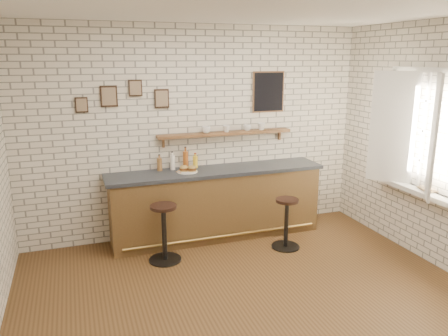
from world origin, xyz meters
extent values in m
plane|color=brown|center=(0.00, 0.00, 0.00)|extent=(5.00, 5.00, 0.00)
cube|color=brown|center=(0.19, 1.70, 0.48)|extent=(3.00, 0.58, 0.96)
cube|color=#2D333A|center=(0.19, 1.70, 0.98)|extent=(3.10, 0.62, 0.05)
cylinder|color=olive|center=(0.19, 1.38, 0.12)|extent=(2.79, 0.04, 0.04)
cylinder|color=white|center=(-0.24, 1.69, 1.02)|extent=(0.28, 0.28, 0.01)
cylinder|color=#DD994E|center=(-0.18, 1.72, 1.02)|extent=(0.05, 0.05, 0.00)
cylinder|color=#DD994E|center=(-0.22, 1.67, 1.02)|extent=(0.05, 0.05, 0.00)
cylinder|color=#DD994E|center=(-0.34, 1.76, 1.02)|extent=(0.06, 0.06, 0.00)
cylinder|color=#DD994E|center=(-0.20, 1.74, 1.02)|extent=(0.06, 0.06, 0.00)
cylinder|color=#DD994E|center=(-0.35, 1.65, 1.02)|extent=(0.06, 0.06, 0.00)
cylinder|color=#DD994E|center=(-0.19, 1.69, 1.02)|extent=(0.04, 0.04, 0.00)
cylinder|color=#DD994E|center=(-0.25, 1.64, 1.02)|extent=(0.05, 0.05, 0.00)
cylinder|color=#DD994E|center=(-0.35, 1.62, 1.02)|extent=(0.04, 0.04, 0.00)
cylinder|color=#DD994E|center=(-0.38, 1.70, 1.02)|extent=(0.05, 0.05, 0.00)
cylinder|color=#DD994E|center=(-0.19, 1.64, 1.02)|extent=(0.06, 0.06, 0.00)
cylinder|color=brown|center=(-0.58, 1.89, 1.10)|extent=(0.07, 0.07, 0.18)
cylinder|color=brown|center=(-0.58, 1.89, 1.21)|extent=(0.03, 0.03, 0.04)
cylinder|color=black|center=(-0.58, 1.89, 1.24)|extent=(0.03, 0.03, 0.01)
cylinder|color=white|center=(-0.40, 1.89, 1.11)|extent=(0.07, 0.07, 0.20)
cylinder|color=white|center=(-0.40, 1.89, 1.24)|extent=(0.02, 0.02, 0.05)
cylinder|color=black|center=(-0.40, 1.89, 1.26)|extent=(0.03, 0.03, 0.01)
cylinder|color=#944918|center=(-0.21, 1.89, 1.13)|extent=(0.08, 0.08, 0.25)
cylinder|color=#944918|center=(-0.21, 1.89, 1.29)|extent=(0.03, 0.03, 0.06)
cylinder|color=black|center=(-0.21, 1.89, 1.32)|extent=(0.03, 0.03, 0.01)
cylinder|color=yellow|center=(-0.06, 1.89, 1.09)|extent=(0.07, 0.07, 0.17)
cylinder|color=yellow|center=(-0.06, 1.89, 1.20)|extent=(0.03, 0.03, 0.03)
cylinder|color=maroon|center=(-0.06, 1.89, 1.22)|extent=(0.03, 0.03, 0.01)
cylinder|color=black|center=(-0.69, 1.16, 0.01)|extent=(0.42, 0.42, 0.02)
cylinder|color=black|center=(-0.69, 1.16, 0.37)|extent=(0.06, 0.06, 0.69)
cylinder|color=black|center=(-0.69, 1.16, 0.73)|extent=(0.34, 0.34, 0.04)
cylinder|color=black|center=(0.97, 1.01, 0.01)|extent=(0.39, 0.39, 0.02)
cylinder|color=black|center=(0.97, 1.01, 0.34)|extent=(0.06, 0.06, 0.64)
cylinder|color=black|center=(0.97, 1.01, 0.68)|extent=(0.36, 0.36, 0.04)
cube|color=brown|center=(0.40, 1.90, 1.48)|extent=(2.00, 0.18, 0.04)
cube|color=brown|center=(-0.50, 1.97, 1.40)|extent=(0.03, 0.04, 0.16)
cube|color=brown|center=(1.30, 1.97, 1.40)|extent=(0.03, 0.04, 0.16)
imported|color=white|center=(0.11, 1.90, 1.55)|extent=(0.14, 0.14, 0.10)
imported|color=white|center=(0.41, 1.90, 1.55)|extent=(0.14, 0.14, 0.10)
imported|color=white|center=(0.74, 1.90, 1.55)|extent=(0.13, 0.13, 0.09)
imported|color=white|center=(0.96, 1.90, 1.55)|extent=(0.14, 0.14, 0.10)
cube|color=black|center=(-1.20, 1.98, 2.05)|extent=(0.22, 0.02, 0.28)
cube|color=black|center=(-0.85, 1.98, 2.15)|extent=(0.18, 0.02, 0.22)
cube|color=black|center=(-0.50, 1.98, 2.00)|extent=(0.20, 0.02, 0.26)
cube|color=black|center=(-1.55, 1.98, 1.95)|extent=(0.16, 0.02, 0.20)
cube|color=black|center=(1.10, 1.98, 2.05)|extent=(0.46, 0.02, 0.56)
cube|color=white|center=(2.40, 0.30, 0.90)|extent=(0.20, 1.35, 0.06)
cube|color=white|center=(2.47, 0.30, 2.40)|extent=(0.05, 1.30, 0.06)
cube|color=white|center=(2.47, 0.30, 0.90)|extent=(0.05, 1.30, 0.06)
cube|color=white|center=(2.47, 0.90, 1.65)|extent=(0.05, 0.06, 1.50)
cube|color=white|center=(2.32, 0.00, 1.65)|extent=(0.40, 0.46, 1.46)
cube|color=white|center=(2.32, 0.60, 1.65)|extent=(0.40, 0.46, 1.46)
imported|color=tan|center=(2.38, 0.14, 0.94)|extent=(0.24, 0.28, 0.02)
imported|color=tan|center=(2.38, 0.15, 0.96)|extent=(0.23, 0.25, 0.02)
camera|label=1|loc=(-1.68, -3.98, 2.55)|focal=35.00mm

